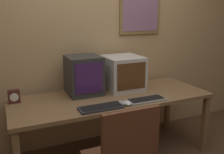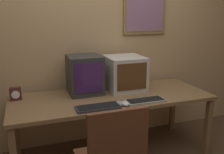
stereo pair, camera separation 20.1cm
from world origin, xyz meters
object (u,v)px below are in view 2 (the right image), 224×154
(mouse_far_corner, at_px, (120,103))
(desk_clock, at_px, (16,94))
(monitor_right, at_px, (125,73))
(monitor_left, at_px, (85,75))
(keyboard_side, at_px, (145,101))
(keyboard_main, at_px, (98,107))
(mouse_near_keyboard, at_px, (125,104))

(mouse_far_corner, height_order, desk_clock, desk_clock)
(monitor_right, height_order, desk_clock, monitor_right)
(monitor_left, xyz_separation_m, mouse_far_corner, (0.22, -0.47, -0.19))
(keyboard_side, distance_m, mouse_far_corner, 0.27)
(monitor_left, relative_size, keyboard_main, 0.99)
(keyboard_side, bearing_deg, mouse_far_corner, 177.49)
(monitor_left, distance_m, keyboard_side, 0.71)
(monitor_left, xyz_separation_m, monitor_right, (0.46, -0.02, -0.02))
(monitor_right, height_order, keyboard_side, monitor_right)
(monitor_left, xyz_separation_m, mouse_near_keyboard, (0.26, -0.50, -0.19))
(keyboard_main, distance_m, desk_clock, 0.87)
(keyboard_main, bearing_deg, monitor_left, 90.34)
(monitor_right, xyz_separation_m, mouse_near_keyboard, (-0.19, -0.49, -0.17))
(keyboard_side, bearing_deg, mouse_near_keyboard, -174.04)
(mouse_near_keyboard, relative_size, mouse_far_corner, 1.00)
(keyboard_main, xyz_separation_m, desk_clock, (-0.71, 0.49, 0.05))
(mouse_near_keyboard, height_order, desk_clock, desk_clock)
(monitor_right, bearing_deg, keyboard_side, -86.03)
(desk_clock, bearing_deg, keyboard_main, -34.78)
(mouse_near_keyboard, bearing_deg, keyboard_side, 5.96)
(monitor_right, bearing_deg, keyboard_main, -134.14)
(monitor_right, xyz_separation_m, desk_clock, (-1.16, 0.03, -0.12))
(monitor_left, height_order, mouse_far_corner, monitor_left)
(monitor_left, distance_m, keyboard_main, 0.52)
(keyboard_main, height_order, keyboard_side, same)
(mouse_far_corner, bearing_deg, monitor_right, 62.57)
(keyboard_main, bearing_deg, mouse_near_keyboard, -3.95)
(monitor_left, distance_m, desk_clock, 0.72)
(mouse_far_corner, relative_size, desk_clock, 0.81)
(desk_clock, bearing_deg, monitor_right, -1.27)
(keyboard_side, relative_size, mouse_near_keyboard, 3.69)
(monitor_left, bearing_deg, mouse_near_keyboard, -62.41)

